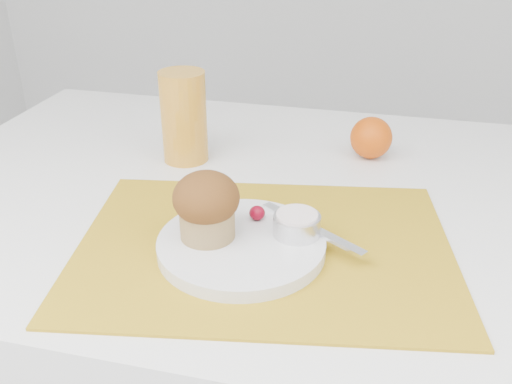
% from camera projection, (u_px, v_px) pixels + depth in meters
% --- Properties ---
extents(table, '(1.20, 0.80, 0.75)m').
position_uv_depth(table, '(271.00, 367.00, 1.07)').
color(table, white).
rests_on(table, ground).
extents(placemat, '(0.55, 0.44, 0.00)m').
position_uv_depth(placemat, '(264.00, 247.00, 0.76)').
color(placemat, '#BE921A').
rests_on(placemat, table).
extents(plate, '(0.23, 0.23, 0.02)m').
position_uv_depth(plate, '(241.00, 245.00, 0.74)').
color(plate, white).
rests_on(plate, placemat).
extents(ramekin, '(0.07, 0.07, 0.03)m').
position_uv_depth(ramekin, '(297.00, 225.00, 0.74)').
color(ramekin, silver).
rests_on(ramekin, plate).
extents(cream, '(0.06, 0.06, 0.01)m').
position_uv_depth(cream, '(297.00, 216.00, 0.73)').
color(cream, white).
rests_on(cream, ramekin).
extents(raspberry_near, '(0.02, 0.02, 0.02)m').
position_uv_depth(raspberry_near, '(257.00, 213.00, 0.78)').
color(raspberry_near, '#570210').
rests_on(raspberry_near, plate).
extents(raspberry_far, '(0.02, 0.02, 0.02)m').
position_uv_depth(raspberry_far, '(287.00, 221.00, 0.76)').
color(raspberry_far, '#630502').
rests_on(raspberry_far, plate).
extents(butter_knife, '(0.15, 0.11, 0.00)m').
position_uv_depth(butter_knife, '(312.00, 228.00, 0.76)').
color(butter_knife, silver).
rests_on(butter_knife, plate).
extents(orange, '(0.07, 0.07, 0.07)m').
position_uv_depth(orange, '(371.00, 138.00, 1.00)').
color(orange, '#DA5107').
rests_on(orange, table).
extents(juice_glass, '(0.09, 0.09, 0.16)m').
position_uv_depth(juice_glass, '(184.00, 117.00, 0.97)').
color(juice_glass, gold).
rests_on(juice_glass, table).
extents(muffin, '(0.09, 0.09, 0.09)m').
position_uv_depth(muffin, '(206.00, 205.00, 0.72)').
color(muffin, '#A88751').
rests_on(muffin, plate).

